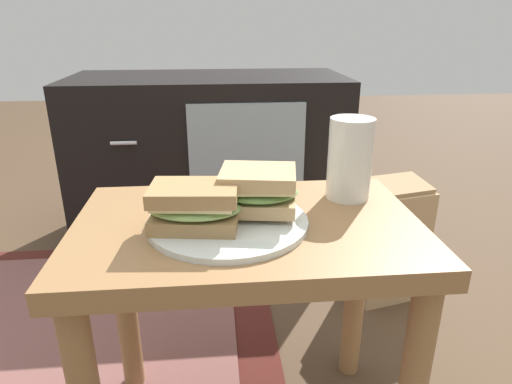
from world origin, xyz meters
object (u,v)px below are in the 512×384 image
at_px(plate, 228,222).
at_px(tv_cabinet, 211,156).
at_px(sandwich_back, 258,190).
at_px(beer_glass, 350,160).
at_px(paper_bag, 389,241).
at_px(sandwich_front, 194,206).

bearing_deg(plate, tv_cabinet, 92.04).
xyz_separation_m(sandwich_back, beer_glass, (0.17, 0.08, 0.02)).
bearing_deg(beer_glass, paper_bag, 55.07).
distance_m(plate, paper_bag, 0.71).
height_order(plate, paper_bag, plate).
bearing_deg(tv_cabinet, paper_bag, -45.34).
relative_size(plate, sandwich_back, 1.79).
bearing_deg(sandwich_back, tv_cabinet, 95.12).
height_order(tv_cabinet, sandwich_back, tv_cabinet).
height_order(sandwich_front, paper_bag, sandwich_front).
xyz_separation_m(tv_cabinet, paper_bag, (0.50, -0.51, -0.12)).
xyz_separation_m(sandwich_front, paper_bag, (0.52, 0.47, -0.33)).
relative_size(sandwich_back, beer_glass, 0.97).
xyz_separation_m(plate, sandwich_back, (0.05, 0.02, 0.05)).
bearing_deg(paper_bag, plate, -136.08).
bearing_deg(tv_cabinet, plate, -87.96).
distance_m(tv_cabinet, plate, 0.98).
xyz_separation_m(tv_cabinet, sandwich_front, (-0.02, -0.98, 0.21)).
xyz_separation_m(plate, paper_bag, (0.47, 0.45, -0.29)).
bearing_deg(sandwich_front, beer_glass, 23.65).
relative_size(tv_cabinet, plate, 3.77).
bearing_deg(sandwich_front, tv_cabinet, 89.07).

